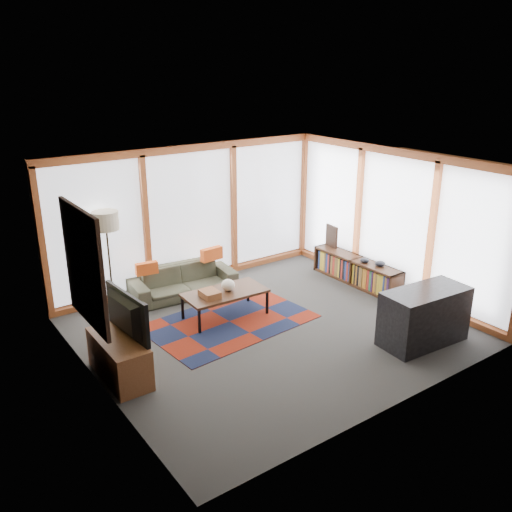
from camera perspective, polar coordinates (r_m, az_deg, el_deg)
ground at (r=8.61m, az=1.56°, el=-7.64°), size 5.50×5.50×0.00m
room_envelope at (r=8.74m, az=2.03°, el=3.65°), size 5.52×5.02×2.62m
rug at (r=8.83m, az=-2.81°, el=-6.91°), size 2.70×1.86×0.01m
sofa at (r=9.76m, az=-7.68°, el=-2.63°), size 1.94×0.92×0.55m
pillow_left at (r=9.40m, az=-11.43°, el=-1.29°), size 0.39×0.17×0.21m
pillow_right at (r=9.90m, az=-4.70°, el=0.22°), size 0.43×0.16×0.23m
floor_lamp at (r=9.23m, az=-15.17°, el=-0.60°), size 0.43×0.43×1.72m
coffee_table at (r=8.91m, az=-3.26°, el=-5.08°), size 1.37×0.72×0.45m
book_stack at (r=8.62m, az=-4.89°, el=-4.00°), size 0.27×0.33×0.11m
vase at (r=8.82m, az=-2.96°, el=-3.07°), size 0.27×0.27×0.19m
bookshelf at (r=10.38m, az=10.51°, el=-1.55°), size 0.36×2.00×0.50m
bowl_a at (r=9.98m, az=12.93°, el=-0.78°), size 0.22×0.22×0.10m
bowl_b at (r=10.09m, az=11.37°, el=-0.45°), size 0.21×0.21×0.09m
shelf_picture at (r=10.81m, az=7.97°, el=2.09°), size 0.07×0.33×0.43m
tv_console at (r=7.48m, az=-14.19°, el=-10.40°), size 0.47×1.13×0.57m
television at (r=7.26m, az=-14.14°, el=-6.10°), size 0.22×1.07×0.61m
bar_counter at (r=8.42m, az=17.27°, el=-6.09°), size 1.37×0.71×0.84m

